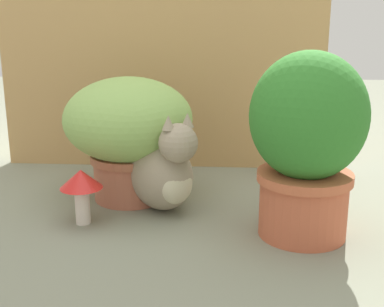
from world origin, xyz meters
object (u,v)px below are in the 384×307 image
Objects in this scene: leafy_planter at (307,139)px; cat at (162,170)px; mushroom_ornament_red at (81,184)px; grass_planter at (129,129)px.

leafy_planter is 1.31× the size of cat.
mushroom_ornament_red is (-0.60, 0.04, -0.15)m from leafy_planter.
cat is (-0.39, 0.16, -0.14)m from leafy_planter.
grass_planter reaches higher than mushroom_ornament_red.
grass_planter is 1.07× the size of cat.
leafy_planter is 0.62m from mushroom_ornament_red.
leafy_planter reaches higher than grass_planter.
grass_planter is 0.81× the size of leafy_planter.
leafy_planter is at bearing -21.76° from cat.
mushroom_ornament_red is at bearing -150.33° from cat.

